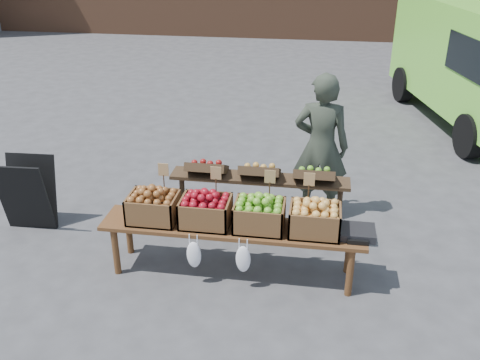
% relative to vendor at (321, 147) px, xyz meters
% --- Properties ---
extents(ground, '(80.00, 80.00, 0.00)m').
position_rel_vendor_xyz_m(ground, '(-1.19, -1.61, -0.91)').
color(ground, '#434345').
extents(vendor, '(0.70, 0.49, 1.83)m').
position_rel_vendor_xyz_m(vendor, '(0.00, 0.00, 0.00)').
color(vendor, '#2F372B').
rests_on(vendor, ground).
extents(chalkboard_sign, '(0.61, 0.36, 0.91)m').
position_rel_vendor_xyz_m(chalkboard_sign, '(-3.40, -0.89, -0.46)').
color(chalkboard_sign, black).
rests_on(chalkboard_sign, ground).
extents(back_table, '(2.10, 0.44, 1.04)m').
position_rel_vendor_xyz_m(back_table, '(-0.66, -0.72, -0.39)').
color(back_table, '#382718').
rests_on(back_table, ground).
extents(display_bench, '(2.70, 0.56, 0.57)m').
position_rel_vendor_xyz_m(display_bench, '(-0.84, -1.44, -0.63)').
color(display_bench, '#513118').
rests_on(display_bench, ground).
extents(crate_golden_apples, '(0.50, 0.40, 0.28)m').
position_rel_vendor_xyz_m(crate_golden_apples, '(-1.67, -1.44, -0.20)').
color(crate_golden_apples, '#9C622B').
rests_on(crate_golden_apples, display_bench).
extents(crate_russet_pears, '(0.50, 0.40, 0.28)m').
position_rel_vendor_xyz_m(crate_russet_pears, '(-1.12, -1.44, -0.20)').
color(crate_russet_pears, maroon).
rests_on(crate_russet_pears, display_bench).
extents(crate_red_apples, '(0.50, 0.40, 0.28)m').
position_rel_vendor_xyz_m(crate_red_apples, '(-0.57, -1.44, -0.20)').
color(crate_red_apples, '#3C8E1D').
rests_on(crate_red_apples, display_bench).
extents(crate_green_apples, '(0.50, 0.40, 0.28)m').
position_rel_vendor_xyz_m(crate_green_apples, '(-0.02, -1.44, -0.20)').
color(crate_green_apples, '#D8C847').
rests_on(crate_green_apples, display_bench).
extents(weighing_scale, '(0.34, 0.30, 0.08)m').
position_rel_vendor_xyz_m(weighing_scale, '(0.41, -1.44, -0.30)').
color(weighing_scale, black).
rests_on(weighing_scale, display_bench).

